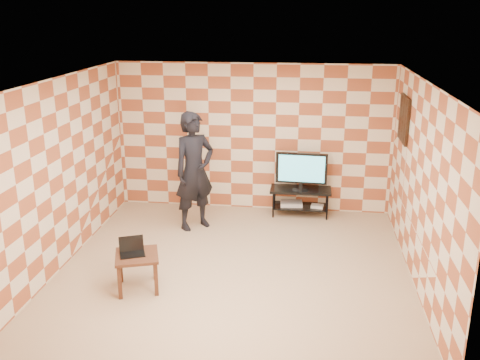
{
  "coord_description": "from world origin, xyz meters",
  "views": [
    {
      "loc": [
        0.95,
        -6.96,
        3.6
      ],
      "look_at": [
        0.0,
        0.6,
        1.15
      ],
      "focal_mm": 40.0,
      "sensor_mm": 36.0,
      "label": 1
    }
  ],
  "objects_px": {
    "person": "(194,171)",
    "tv_stand": "(300,196)",
    "tv": "(301,169)",
    "side_table": "(137,261)"
  },
  "relations": [
    {
      "from": "side_table",
      "to": "tv",
      "type": "bearing_deg",
      "value": 54.87
    },
    {
      "from": "person",
      "to": "tv",
      "type": "bearing_deg",
      "value": -18.36
    },
    {
      "from": "side_table",
      "to": "person",
      "type": "xyz_separation_m",
      "value": [
        0.33,
        2.2,
        0.59
      ]
    },
    {
      "from": "tv_stand",
      "to": "tv",
      "type": "relative_size",
      "value": 1.19
    },
    {
      "from": "tv_stand",
      "to": "tv",
      "type": "distance_m",
      "value": 0.5
    },
    {
      "from": "side_table",
      "to": "tv_stand",
      "type": "bearing_deg",
      "value": 54.9
    },
    {
      "from": "tv_stand",
      "to": "person",
      "type": "distance_m",
      "value": 2.05
    },
    {
      "from": "person",
      "to": "tv_stand",
      "type": "bearing_deg",
      "value": -18.28
    },
    {
      "from": "tv",
      "to": "side_table",
      "type": "height_order",
      "value": "tv"
    },
    {
      "from": "side_table",
      "to": "person",
      "type": "relative_size",
      "value": 0.35
    }
  ]
}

